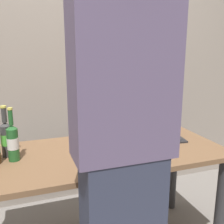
{
  "coord_description": "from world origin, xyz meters",
  "views": [
    {
      "loc": [
        -0.45,
        -1.5,
        1.37
      ],
      "look_at": [
        0.07,
        0.0,
        0.99
      ],
      "focal_mm": 41.74,
      "sensor_mm": 36.0,
      "label": 1
    }
  ],
  "objects_px": {
    "beer_bottle_green": "(6,137)",
    "coffee_mug": "(86,135)",
    "laptop": "(156,131)",
    "beer_bottle_dark": "(13,142)",
    "person_figure": "(123,154)"
  },
  "relations": [
    {
      "from": "beer_bottle_green",
      "to": "coffee_mug",
      "type": "bearing_deg",
      "value": 8.56
    },
    {
      "from": "laptop",
      "to": "coffee_mug",
      "type": "distance_m",
      "value": 0.53
    },
    {
      "from": "beer_bottle_dark",
      "to": "person_figure",
      "type": "relative_size",
      "value": 0.17
    },
    {
      "from": "beer_bottle_green",
      "to": "beer_bottle_dark",
      "type": "relative_size",
      "value": 0.99
    },
    {
      "from": "person_figure",
      "to": "coffee_mug",
      "type": "distance_m",
      "value": 0.73
    },
    {
      "from": "beer_bottle_green",
      "to": "beer_bottle_dark",
      "type": "distance_m",
      "value": 0.09
    },
    {
      "from": "laptop",
      "to": "beer_bottle_green",
      "type": "height_order",
      "value": "beer_bottle_green"
    },
    {
      "from": "person_figure",
      "to": "coffee_mug",
      "type": "xyz_separation_m",
      "value": [
        0.01,
        0.72,
        -0.14
      ]
    },
    {
      "from": "laptop",
      "to": "beer_bottle_green",
      "type": "bearing_deg",
      "value": -178.23
    },
    {
      "from": "beer_bottle_dark",
      "to": "person_figure",
      "type": "distance_m",
      "value": 0.73
    },
    {
      "from": "person_figure",
      "to": "coffee_mug",
      "type": "bearing_deg",
      "value": 89.31
    },
    {
      "from": "laptop",
      "to": "beer_bottle_dark",
      "type": "xyz_separation_m",
      "value": [
        -1.0,
        -0.11,
        0.07
      ]
    },
    {
      "from": "beer_bottle_green",
      "to": "beer_bottle_dark",
      "type": "height_order",
      "value": "beer_bottle_dark"
    },
    {
      "from": "laptop",
      "to": "beer_bottle_green",
      "type": "relative_size",
      "value": 1.18
    },
    {
      "from": "beer_bottle_green",
      "to": "coffee_mug",
      "type": "distance_m",
      "value": 0.51
    }
  ]
}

